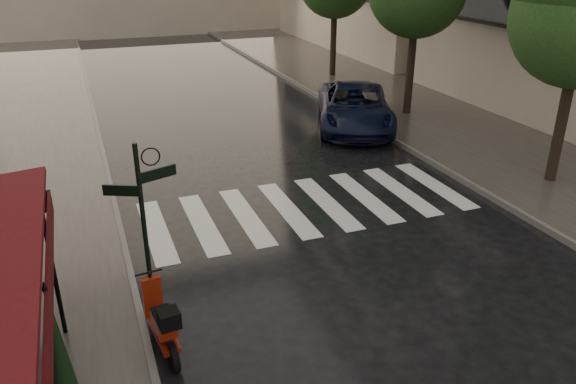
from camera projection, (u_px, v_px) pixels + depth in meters
sidewalk_far at (423, 112)px, 21.25m from camera, size 5.50×60.00×0.12m
curb_near at (102, 148)px, 17.43m from camera, size 0.12×60.00×0.16m
curb_far at (358, 119)px, 20.33m from camera, size 0.12×60.00×0.16m
crosswalk at (307, 206)px, 13.78m from camera, size 7.85×3.20×0.01m
signpost at (144, 217)px, 9.12m from camera, size 1.17×0.29×3.10m
pedestrian_with_umbrella at (7, 252)px, 8.31m from camera, size 1.07×1.09×2.39m
scooter at (162, 322)px, 8.73m from camera, size 0.51×1.66×1.09m
parked_car at (355, 107)px, 19.42m from camera, size 4.25×5.77×1.46m
parasol_back at (61, 370)px, 6.41m from camera, size 0.46×0.46×2.47m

